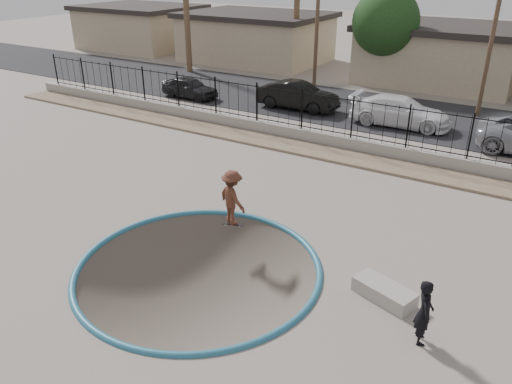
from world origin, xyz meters
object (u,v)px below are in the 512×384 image
object	(u,v)px
car_b	(298,96)
car_c	(400,111)
concrete_ledge	(384,292)
skateboard	(233,224)
skater	(232,200)
videographer	(424,312)
car_a	(190,88)

from	to	relation	value
car_b	car_c	bearing A→B (deg)	-91.36
car_c	concrete_ledge	bearing A→B (deg)	-167.25
skateboard	car_b	world-z (taller)	car_b
skateboard	skater	bearing A→B (deg)	-94.85
skater	skateboard	size ratio (longest dim) A/B	2.50
videographer	car_b	xyz separation A→B (m)	(-11.24, 15.66, -0.01)
skater	concrete_ledge	bearing A→B (deg)	-170.06
skater	skateboard	bearing A→B (deg)	-53.96
skater	car_b	distance (m)	14.14
concrete_ledge	car_c	bearing A→B (deg)	105.63
car_b	car_a	bearing A→B (deg)	98.77
skateboard	car_b	bearing A→B (deg)	89.78
skater	concrete_ledge	world-z (taller)	skater
concrete_ledge	car_a	size ratio (longest dim) A/B	0.43
videographer	car_c	distance (m)	16.53
videographer	concrete_ledge	size ratio (longest dim) A/B	1.02
concrete_ledge	car_b	world-z (taller)	car_b
skateboard	car_c	world-z (taller)	car_c
videographer	car_a	bearing A→B (deg)	30.26
car_b	skater	bearing A→B (deg)	-162.69
concrete_ledge	car_c	distance (m)	15.14
car_b	skateboard	bearing A→B (deg)	-162.69
car_c	videographer	bearing A→B (deg)	-164.20
skater	skateboard	xyz separation A→B (m)	(-0.00, 0.00, -0.87)
skater	car_a	bearing A→B (deg)	-24.82
skater	videographer	xyz separation A→B (m)	(6.71, -2.26, -0.11)
skater	car_c	world-z (taller)	skater
videographer	car_b	distance (m)	19.28
skateboard	car_a	size ratio (longest dim) A/B	0.20
car_c	skateboard	bearing A→B (deg)	171.08
skater	car_c	distance (m)	13.48
car_c	car_a	bearing A→B (deg)	92.60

